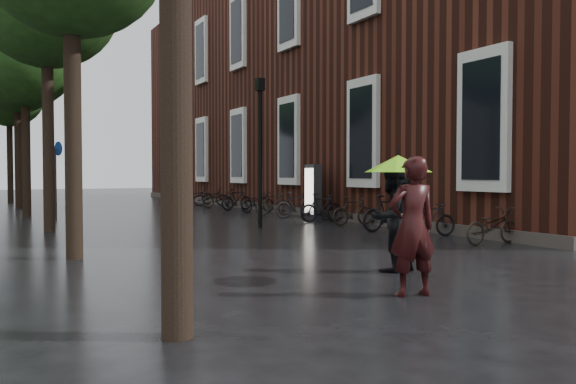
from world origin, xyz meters
TOP-DOWN VIEW (x-y plane):
  - ground at (0.00, 0.00)m, footprint 120.00×120.00m
  - brick_building at (10.47, 19.46)m, footprint 10.20×33.20m
  - street_trees at (-3.99, 15.91)m, footprint 4.33×34.03m
  - person_burgundy at (-0.62, 1.33)m, footprint 0.77×0.59m
  - person_black at (0.38, 2.96)m, footprint 0.97×0.81m
  - lime_umbrella at (-0.18, 2.15)m, footprint 1.02×1.02m
  - pedestrian_walking at (2.92, 5.53)m, footprint 0.96×0.40m
  - parked_bicycles at (4.64, 15.08)m, footprint 2.05×20.27m
  - ad_lightbox at (4.79, 12.65)m, footprint 0.30×1.31m
  - lamp_post at (1.76, 10.75)m, footprint 0.23×0.23m
  - cycle_sign at (-3.14, 17.54)m, footprint 0.15×0.51m

SIDE VIEW (x-z plane):
  - ground at x=0.00m, z-range 0.00..0.00m
  - parked_bicycles at x=4.64m, z-range -0.06..0.99m
  - pedestrian_walking at x=2.92m, z-range 0.00..1.64m
  - person_black at x=0.38m, z-range 0.00..1.80m
  - person_burgundy at x=-0.62m, z-range 0.00..1.89m
  - ad_lightbox at x=4.79m, z-range 0.00..1.99m
  - lime_umbrella at x=-0.18m, z-range 1.05..2.56m
  - cycle_sign at x=-3.14m, z-range 0.45..3.28m
  - lamp_post at x=1.76m, z-range 0.48..5.00m
  - brick_building at x=10.47m, z-range -0.01..11.99m
  - street_trees at x=-3.99m, z-range 1.88..10.79m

